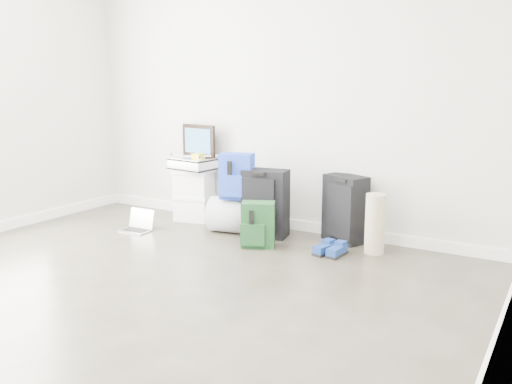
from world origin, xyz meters
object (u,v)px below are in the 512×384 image
Objects in this scene: large_suitcase at (265,203)px; duffel_bag at (238,215)px; briefcase at (193,164)px; laptop at (138,225)px; boxes_stack at (194,195)px; carry_on at (345,209)px.

duffel_bag is at bearing 174.91° from large_suitcase.
briefcase is 0.86m from laptop.
duffel_bag is at bearing -9.11° from briefcase.
laptop is at bearing -168.43° from large_suitcase.
laptop is (-0.22, -0.62, -0.55)m from briefcase.
boxes_stack is at bearing 160.51° from large_suitcase.
boxes_stack is at bearing -153.83° from carry_on.
carry_on reaches higher than duffel_bag.
briefcase is at bearing 68.00° from laptop.
briefcase is 1.68m from carry_on.
large_suitcase reaches higher than carry_on.
carry_on is (1.66, 0.07, -0.29)m from briefcase.
duffel_bag is at bearing -28.11° from boxes_stack.
boxes_stack is 0.97m from large_suitcase.
carry_on reaches higher than boxes_stack.
boxes_stack reaches higher than duffel_bag.
briefcase is 1.01m from large_suitcase.
carry_on is 2.05× the size of laptop.
duffel_bag is 0.32m from large_suitcase.
laptop is at bearing -103.18° from briefcase.
briefcase is 0.69× the size of large_suitcase.
duffel_bag is at bearing 23.67° from laptop.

